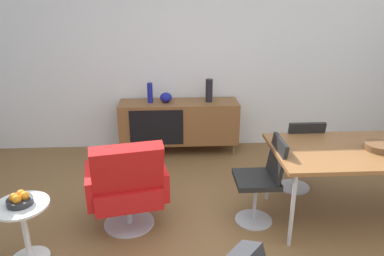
{
  "coord_description": "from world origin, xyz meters",
  "views": [
    {
      "loc": [
        -0.27,
        -2.45,
        2.1
      ],
      "look_at": [
        -0.09,
        0.64,
        0.96
      ],
      "focal_mm": 34.4,
      "sensor_mm": 36.0,
      "label": 1
    }
  ],
  "objects_px": {
    "vase_cobalt": "(166,97)",
    "vase_sculptural_dark": "(150,93)",
    "dining_table": "(359,153)",
    "side_table_round": "(24,225)",
    "dining_chair_near_window": "(263,177)",
    "sideboard": "(179,122)",
    "vase_ceramic_small": "(209,90)",
    "dining_chair_back_left": "(299,152)",
    "fruit_bowl": "(20,200)",
    "lounge_chair_red": "(127,184)",
    "wooden_bowl_on_table": "(379,147)"
  },
  "relations": [
    {
      "from": "vase_cobalt",
      "to": "vase_sculptural_dark",
      "type": "bearing_deg",
      "value": 180.0
    },
    {
      "from": "dining_table",
      "to": "side_table_round",
      "type": "xyz_separation_m",
      "value": [
        -2.95,
        -0.43,
        -0.38
      ]
    },
    {
      "from": "vase_sculptural_dark",
      "to": "dining_chair_near_window",
      "type": "distance_m",
      "value": 2.09
    },
    {
      "from": "sideboard",
      "to": "vase_cobalt",
      "type": "relative_size",
      "value": 10.03
    },
    {
      "from": "side_table_round",
      "to": "vase_ceramic_small",
      "type": "bearing_deg",
      "value": 51.32
    },
    {
      "from": "sideboard",
      "to": "vase_ceramic_small",
      "type": "bearing_deg",
      "value": 0.26
    },
    {
      "from": "vase_ceramic_small",
      "to": "dining_chair_back_left",
      "type": "distance_m",
      "value": 1.51
    },
    {
      "from": "dining_table",
      "to": "fruit_bowl",
      "type": "distance_m",
      "value": 2.98
    },
    {
      "from": "dining_table",
      "to": "dining_chair_back_left",
      "type": "bearing_deg",
      "value": 122.02
    },
    {
      "from": "dining_chair_near_window",
      "to": "dining_table",
      "type": "bearing_deg",
      "value": -0.01
    },
    {
      "from": "dining_chair_near_window",
      "to": "lounge_chair_red",
      "type": "height_order",
      "value": "lounge_chair_red"
    },
    {
      "from": "sideboard",
      "to": "fruit_bowl",
      "type": "distance_m",
      "value": 2.52
    },
    {
      "from": "lounge_chair_red",
      "to": "dining_chair_near_window",
      "type": "bearing_deg",
      "value": 2.36
    },
    {
      "from": "sideboard",
      "to": "wooden_bowl_on_table",
      "type": "bearing_deg",
      "value": -44.11
    },
    {
      "from": "lounge_chair_red",
      "to": "side_table_round",
      "type": "distance_m",
      "value": 0.89
    },
    {
      "from": "vase_cobalt",
      "to": "dining_chair_near_window",
      "type": "relative_size",
      "value": 0.19
    },
    {
      "from": "dining_chair_back_left",
      "to": "dining_chair_near_window",
      "type": "distance_m",
      "value": 0.78
    },
    {
      "from": "dining_chair_near_window",
      "to": "wooden_bowl_on_table",
      "type": "bearing_deg",
      "value": -1.78
    },
    {
      "from": "sideboard",
      "to": "vase_sculptural_dark",
      "type": "bearing_deg",
      "value": 179.71
    },
    {
      "from": "vase_sculptural_dark",
      "to": "dining_chair_near_window",
      "type": "bearing_deg",
      "value": -56.81
    },
    {
      "from": "dining_chair_near_window",
      "to": "side_table_round",
      "type": "relative_size",
      "value": 1.65
    },
    {
      "from": "side_table_round",
      "to": "fruit_bowl",
      "type": "height_order",
      "value": "fruit_bowl"
    },
    {
      "from": "vase_cobalt",
      "to": "lounge_chair_red",
      "type": "relative_size",
      "value": 0.17
    },
    {
      "from": "dining_chair_back_left",
      "to": "dining_chair_near_window",
      "type": "xyz_separation_m",
      "value": [
        -0.54,
        -0.56,
        0.0
      ]
    },
    {
      "from": "vase_ceramic_small",
      "to": "dining_chair_near_window",
      "type": "bearing_deg",
      "value": -78.88
    },
    {
      "from": "vase_cobalt",
      "to": "lounge_chair_red",
      "type": "bearing_deg",
      "value": -101.02
    },
    {
      "from": "sideboard",
      "to": "dining_chair_back_left",
      "type": "distance_m",
      "value": 1.73
    },
    {
      "from": "dining_chair_back_left",
      "to": "wooden_bowl_on_table",
      "type": "bearing_deg",
      "value": -48.8
    },
    {
      "from": "dining_chair_back_left",
      "to": "lounge_chair_red",
      "type": "distance_m",
      "value": 1.9
    },
    {
      "from": "vase_sculptural_dark",
      "to": "side_table_round",
      "type": "bearing_deg",
      "value": -113.48
    },
    {
      "from": "side_table_round",
      "to": "dining_chair_back_left",
      "type": "bearing_deg",
      "value": 20.84
    },
    {
      "from": "side_table_round",
      "to": "fruit_bowl",
      "type": "xyz_separation_m",
      "value": [
        -0.0,
        -0.0,
        0.24
      ]
    },
    {
      "from": "lounge_chair_red",
      "to": "vase_ceramic_small",
      "type": "bearing_deg",
      "value": 62.49
    },
    {
      "from": "vase_sculptural_dark",
      "to": "dining_chair_near_window",
      "type": "relative_size",
      "value": 0.31
    },
    {
      "from": "vase_ceramic_small",
      "to": "dining_chair_near_window",
      "type": "height_order",
      "value": "vase_ceramic_small"
    },
    {
      "from": "wooden_bowl_on_table",
      "to": "dining_chair_back_left",
      "type": "relative_size",
      "value": 0.3
    },
    {
      "from": "sideboard",
      "to": "wooden_bowl_on_table",
      "type": "xyz_separation_m",
      "value": [
        1.8,
        -1.75,
        0.33
      ]
    },
    {
      "from": "side_table_round",
      "to": "dining_table",
      "type": "bearing_deg",
      "value": 8.29
    },
    {
      "from": "lounge_chair_red",
      "to": "fruit_bowl",
      "type": "xyz_separation_m",
      "value": [
        -0.8,
        -0.38,
        0.1
      ]
    },
    {
      "from": "dining_table",
      "to": "fruit_bowl",
      "type": "height_order",
      "value": "dining_table"
    },
    {
      "from": "vase_ceramic_small",
      "to": "dining_table",
      "type": "relative_size",
      "value": 0.19
    },
    {
      "from": "dining_chair_near_window",
      "to": "side_table_round",
      "type": "distance_m",
      "value": 2.11
    },
    {
      "from": "vase_ceramic_small",
      "to": "dining_table",
      "type": "height_order",
      "value": "vase_ceramic_small"
    },
    {
      "from": "lounge_chair_red",
      "to": "fruit_bowl",
      "type": "relative_size",
      "value": 4.73
    },
    {
      "from": "wooden_bowl_on_table",
      "to": "side_table_round",
      "type": "height_order",
      "value": "wooden_bowl_on_table"
    },
    {
      "from": "vase_ceramic_small",
      "to": "side_table_round",
      "type": "height_order",
      "value": "vase_ceramic_small"
    },
    {
      "from": "sideboard",
      "to": "dining_table",
      "type": "bearing_deg",
      "value": -46.38
    },
    {
      "from": "dining_chair_near_window",
      "to": "lounge_chair_red",
      "type": "distance_m",
      "value": 1.26
    },
    {
      "from": "dining_table",
      "to": "lounge_chair_red",
      "type": "distance_m",
      "value": 2.16
    },
    {
      "from": "sideboard",
      "to": "fruit_bowl",
      "type": "bearing_deg",
      "value": -121.39
    }
  ]
}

